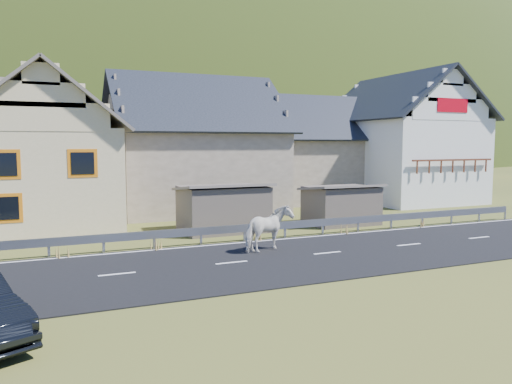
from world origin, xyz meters
name	(u,v)px	position (x,y,z in m)	size (l,w,h in m)	color
ground	(327,254)	(0.00, 0.00, 0.00)	(160.00, 160.00, 0.00)	#3D451D
road	(327,253)	(0.00, 0.00, 0.02)	(60.00, 7.00, 0.04)	black
lane_markings	(327,253)	(0.00, 0.00, 0.04)	(60.00, 6.60, 0.01)	silver
guardrail	(285,226)	(0.00, 3.68, 0.56)	(28.10, 0.09, 0.75)	#93969B
shed_left	(223,209)	(-2.00, 6.50, 1.10)	(4.30, 3.30, 2.40)	#685C50
shed_right	(341,205)	(4.50, 6.00, 1.00)	(3.80, 2.90, 2.20)	#685C50
house_cream	(43,142)	(-10.00, 12.00, 4.36)	(7.80, 9.80, 8.30)	beige
house_stone_a	(193,138)	(-1.00, 15.00, 4.63)	(10.80, 9.80, 8.90)	tan
house_stone_b	(312,144)	(9.00, 17.00, 4.24)	(9.80, 8.80, 8.10)	tan
house_white	(401,133)	(15.00, 14.00, 5.06)	(8.80, 10.80, 9.70)	white
mountain	(86,208)	(5.00, 180.00, -20.00)	(440.00, 280.00, 260.00)	#1C320C
horse	(268,229)	(-1.95, 1.27, 0.94)	(2.12, 0.97, 1.79)	silver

